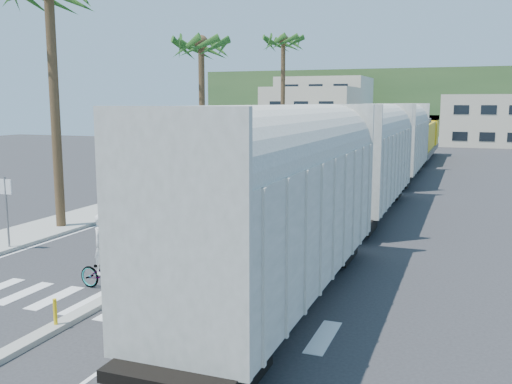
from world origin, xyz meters
TOP-DOWN VIEW (x-y plane):
  - ground at (0.00, 0.00)m, footprint 140.00×140.00m
  - sidewalk at (-8.50, 25.00)m, footprint 3.00×90.00m
  - rails at (5.00, 28.00)m, footprint 1.56×100.00m
  - median at (0.00, 19.96)m, footprint 0.45×60.00m
  - crosswalk at (0.00, -2.00)m, footprint 14.00×2.20m
  - lane_markings at (-2.15, 25.00)m, footprint 9.42×90.00m
  - freight_train at (5.00, 20.45)m, footprint 3.00×60.94m
  - palm_trees at (-8.10, 22.70)m, footprint 3.50×37.20m
  - street_sign at (-7.30, 2.00)m, footprint 0.60×0.08m
  - buildings at (-6.41, 71.66)m, footprint 38.00×27.00m
  - hillside at (0.00, 100.00)m, footprint 80.00×20.00m
  - car_lead at (-2.80, 10.79)m, footprint 1.72×4.02m
  - car_second at (-4.13, 16.97)m, footprint 1.71×4.32m
  - car_third at (-2.87, 20.46)m, footprint 2.30×4.97m
  - car_rear at (-2.94, 25.86)m, footprint 2.49×5.24m
  - cyclist at (-0.67, -0.82)m, footprint 1.14×2.22m

SIDE VIEW (x-z plane):
  - ground at x=0.00m, z-range 0.00..0.00m
  - lane_markings at x=-2.15m, z-range 0.00..0.01m
  - crosswalk at x=0.00m, z-range 0.00..0.01m
  - rails at x=5.00m, z-range 0.00..0.06m
  - sidewalk at x=-8.50m, z-range 0.00..0.15m
  - median at x=0.00m, z-range -0.34..0.51m
  - car_lead at x=-2.80m, z-range 0.00..1.35m
  - car_second at x=-4.13m, z-range 0.00..1.40m
  - car_third at x=-2.87m, z-range 0.00..1.40m
  - car_rear at x=-2.94m, z-range 0.00..1.44m
  - cyclist at x=-0.67m, z-range -0.44..2.00m
  - street_sign at x=-7.30m, z-range 0.47..3.47m
  - freight_train at x=5.00m, z-range -0.02..5.83m
  - buildings at x=-6.41m, z-range -0.64..9.36m
  - hillside at x=0.00m, z-range 0.00..12.00m
  - palm_trees at x=-8.10m, z-range 3.93..17.68m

